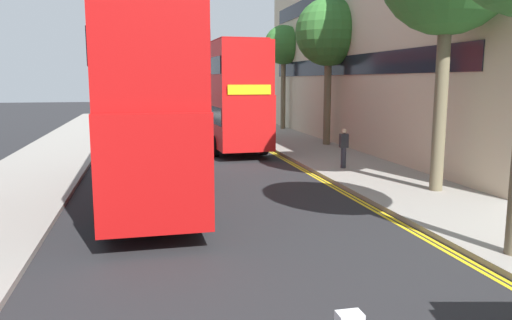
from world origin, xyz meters
name	(u,v)px	position (x,y,z in m)	size (l,w,h in m)	color
sidewalk_right	(385,180)	(6.50, 16.00, 0.07)	(4.00, 80.00, 0.14)	gray
sidewalk_left	(4,198)	(-6.50, 16.00, 0.07)	(4.00, 80.00, 0.14)	gray
kerb_line_outer	(353,196)	(4.40, 14.00, 0.00)	(0.10, 56.00, 0.01)	yellow
kerb_line_inner	(349,197)	(4.24, 14.00, 0.00)	(0.10, 56.00, 0.01)	yellow
double_decker_bus_away	(147,103)	(-2.01, 15.17, 3.03)	(2.90, 10.84, 5.64)	#B20F0F
double_decker_bus_oncoming	(225,93)	(2.31, 26.84, 3.03)	(3.13, 10.90, 5.64)	red
pedestrian_far	(344,148)	(5.83, 18.34, 0.99)	(0.34, 0.22, 1.62)	#2D2D38
street_tree_mid	(284,46)	(7.96, 35.16, 6.15)	(2.82, 2.82, 7.52)	#6B6047
street_tree_distant	(329,33)	(7.88, 25.79, 6.24)	(3.67, 3.67, 8.00)	#6B6047
townhouse_terrace_right	(421,41)	(13.50, 25.87, 5.91)	(10.08, 28.00, 11.82)	beige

